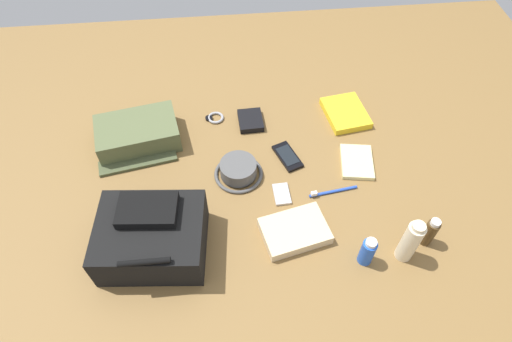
{
  "coord_description": "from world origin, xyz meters",
  "views": [
    {
      "loc": [
        0.09,
        0.88,
        1.18
      ],
      "look_at": [
        0.0,
        0.0,
        0.04
      ],
      "focal_mm": 30.08,
      "sensor_mm": 36.0,
      "label": 1
    }
  ],
  "objects_px": {
    "wristwatch": "(215,118)",
    "folded_towel": "(295,231)",
    "lotion_bottle": "(410,241)",
    "toothbrush": "(330,192)",
    "wallet": "(251,121)",
    "cell_phone": "(287,156)",
    "toiletry_pouch": "(138,134)",
    "bucket_hat": "(238,170)",
    "deodorant_spray": "(367,251)",
    "paperback_novel": "(345,113)",
    "backpack": "(152,236)",
    "media_player": "(282,194)",
    "cologne_bottle": "(430,232)",
    "notepad": "(357,162)"
  },
  "relations": [
    {
      "from": "toiletry_pouch",
      "to": "bucket_hat",
      "type": "bearing_deg",
      "value": 151.9
    },
    {
      "from": "cell_phone",
      "to": "wallet",
      "type": "height_order",
      "value": "wallet"
    },
    {
      "from": "paperback_novel",
      "to": "deodorant_spray",
      "type": "bearing_deg",
      "value": 82.39
    },
    {
      "from": "cell_phone",
      "to": "wallet",
      "type": "bearing_deg",
      "value": -58.12
    },
    {
      "from": "backpack",
      "to": "cell_phone",
      "type": "height_order",
      "value": "backpack"
    },
    {
      "from": "wristwatch",
      "to": "lotion_bottle",
      "type": "bearing_deg",
      "value": 130.62
    },
    {
      "from": "toothbrush",
      "to": "toiletry_pouch",
      "type": "bearing_deg",
      "value": -24.27
    },
    {
      "from": "backpack",
      "to": "folded_towel",
      "type": "relative_size",
      "value": 1.65
    },
    {
      "from": "backpack",
      "to": "notepad",
      "type": "distance_m",
      "value": 0.74
    },
    {
      "from": "toiletry_pouch",
      "to": "deodorant_spray",
      "type": "bearing_deg",
      "value": 142.16
    },
    {
      "from": "wristwatch",
      "to": "wallet",
      "type": "distance_m",
      "value": 0.14
    },
    {
      "from": "toothbrush",
      "to": "folded_towel",
      "type": "distance_m",
      "value": 0.2
    },
    {
      "from": "bucket_hat",
      "to": "toothbrush",
      "type": "height_order",
      "value": "bucket_hat"
    },
    {
      "from": "lotion_bottle",
      "to": "media_player",
      "type": "distance_m",
      "value": 0.43
    },
    {
      "from": "backpack",
      "to": "toiletry_pouch",
      "type": "relative_size",
      "value": 1.05
    },
    {
      "from": "cell_phone",
      "to": "paperback_novel",
      "type": "bearing_deg",
      "value": -143.37
    },
    {
      "from": "deodorant_spray",
      "to": "cologne_bottle",
      "type": "bearing_deg",
      "value": -167.65
    },
    {
      "from": "backpack",
      "to": "toiletry_pouch",
      "type": "xyz_separation_m",
      "value": [
        0.08,
        -0.44,
        -0.03
      ]
    },
    {
      "from": "cologne_bottle",
      "to": "notepad",
      "type": "distance_m",
      "value": 0.35
    },
    {
      "from": "wristwatch",
      "to": "toothbrush",
      "type": "xyz_separation_m",
      "value": [
        -0.37,
        0.39,
        0.0
      ]
    },
    {
      "from": "cologne_bottle",
      "to": "notepad",
      "type": "height_order",
      "value": "cologne_bottle"
    },
    {
      "from": "toothbrush",
      "to": "folded_towel",
      "type": "xyz_separation_m",
      "value": [
        0.14,
        0.14,
        0.01
      ]
    },
    {
      "from": "toiletry_pouch",
      "to": "media_player",
      "type": "relative_size",
      "value": 3.64
    },
    {
      "from": "bucket_hat",
      "to": "media_player",
      "type": "distance_m",
      "value": 0.17
    },
    {
      "from": "lotion_bottle",
      "to": "toothbrush",
      "type": "bearing_deg",
      "value": -55.18
    },
    {
      "from": "media_player",
      "to": "wristwatch",
      "type": "distance_m",
      "value": 0.43
    },
    {
      "from": "backpack",
      "to": "paperback_novel",
      "type": "bearing_deg",
      "value": -144.47
    },
    {
      "from": "toiletry_pouch",
      "to": "media_player",
      "type": "bearing_deg",
      "value": 149.64
    },
    {
      "from": "deodorant_spray",
      "to": "notepad",
      "type": "bearing_deg",
      "value": -100.46
    },
    {
      "from": "deodorant_spray",
      "to": "toiletry_pouch",
      "type": "bearing_deg",
      "value": -37.84
    },
    {
      "from": "cologne_bottle",
      "to": "paperback_novel",
      "type": "relative_size",
      "value": 0.57
    },
    {
      "from": "media_player",
      "to": "cell_phone",
      "type": "bearing_deg",
      "value": -104.94
    },
    {
      "from": "backpack",
      "to": "wristwatch",
      "type": "xyz_separation_m",
      "value": [
        -0.2,
        -0.54,
        -0.06
      ]
    },
    {
      "from": "wallet",
      "to": "backpack",
      "type": "bearing_deg",
      "value": 53.71
    },
    {
      "from": "toothbrush",
      "to": "wallet",
      "type": "height_order",
      "value": "wallet"
    },
    {
      "from": "wallet",
      "to": "lotion_bottle",
      "type": "bearing_deg",
      "value": 121.85
    },
    {
      "from": "lotion_bottle",
      "to": "folded_towel",
      "type": "relative_size",
      "value": 0.86
    },
    {
      "from": "folded_towel",
      "to": "toiletry_pouch",
      "type": "bearing_deg",
      "value": -40.76
    },
    {
      "from": "cologne_bottle",
      "to": "lotion_bottle",
      "type": "distance_m",
      "value": 0.09
    },
    {
      "from": "backpack",
      "to": "wallet",
      "type": "height_order",
      "value": "backpack"
    },
    {
      "from": "bucket_hat",
      "to": "toothbrush",
      "type": "distance_m",
      "value": 0.32
    },
    {
      "from": "cologne_bottle",
      "to": "wristwatch",
      "type": "bearing_deg",
      "value": -43.57
    },
    {
      "from": "bucket_hat",
      "to": "folded_towel",
      "type": "distance_m",
      "value": 0.29
    },
    {
      "from": "paperback_novel",
      "to": "notepad",
      "type": "xyz_separation_m",
      "value": [
        0.01,
        0.24,
        -0.0
      ]
    },
    {
      "from": "wallet",
      "to": "folded_towel",
      "type": "relative_size",
      "value": 0.55
    },
    {
      "from": "lotion_bottle",
      "to": "paperback_novel",
      "type": "relative_size",
      "value": 0.85
    },
    {
      "from": "wristwatch",
      "to": "folded_towel",
      "type": "bearing_deg",
      "value": 113.25
    },
    {
      "from": "cell_phone",
      "to": "toothbrush",
      "type": "height_order",
      "value": "toothbrush"
    },
    {
      "from": "cell_phone",
      "to": "folded_towel",
      "type": "relative_size",
      "value": 0.71
    },
    {
      "from": "backpack",
      "to": "wallet",
      "type": "bearing_deg",
      "value": -123.9
    }
  ]
}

